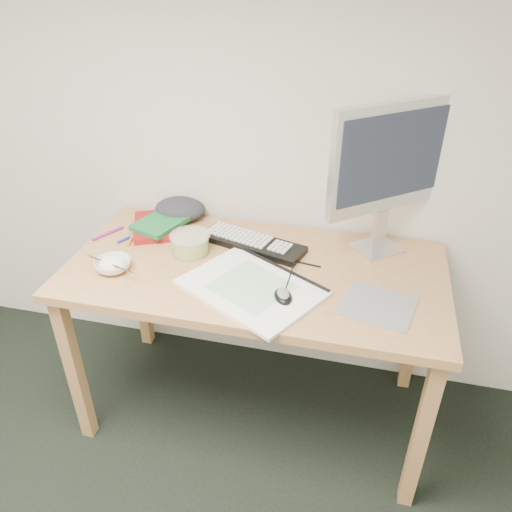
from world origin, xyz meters
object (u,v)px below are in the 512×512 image
at_px(keyboard, 253,243).
at_px(sketchpad, 251,288).
at_px(rice_bowl, 113,265).
at_px(monitor, 389,162).
at_px(desk, 255,285).

bearing_deg(keyboard, sketchpad, -60.89).
xyz_separation_m(keyboard, rice_bowl, (-0.46, -0.29, 0.01)).
distance_m(monitor, rice_bowl, 1.07).
relative_size(monitor, rice_bowl, 4.33).
xyz_separation_m(sketchpad, monitor, (0.41, 0.38, 0.35)).
bearing_deg(sketchpad, desk, 128.01).
relative_size(desk, rice_bowl, 10.53).
bearing_deg(keyboard, rice_bowl, -131.25).
height_order(monitor, rice_bowl, monitor).
height_order(sketchpad, rice_bowl, rice_bowl).
bearing_deg(sketchpad, keyboard, 132.13).
relative_size(desk, keyboard, 3.33).
xyz_separation_m(keyboard, monitor, (0.48, 0.09, 0.35)).
relative_size(sketchpad, rice_bowl, 3.43).
height_order(keyboard, rice_bowl, rice_bowl).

